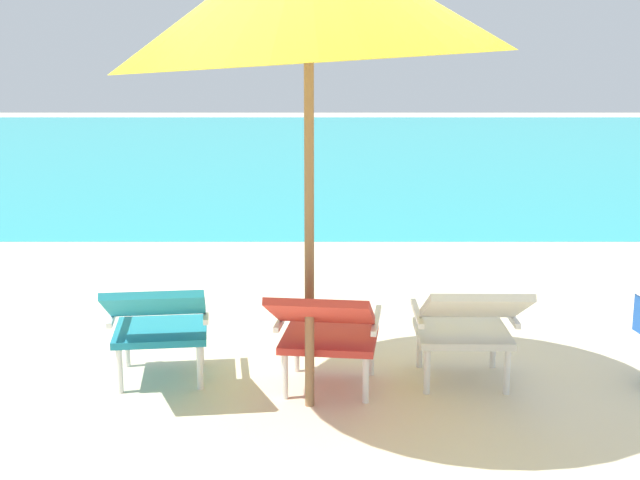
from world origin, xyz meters
name	(u,v)px	position (x,y,z in m)	size (l,w,h in m)	color
ground_plane	(319,239)	(0.00, 4.00, 0.00)	(40.00, 40.00, 0.00)	beige
ocean_band	(318,148)	(0.00, 12.84, 0.00)	(40.00, 18.00, 0.01)	#28B2B7
lounge_chair_left	(156,320)	(-0.91, -0.09, 0.40)	(0.64, 0.93, 0.68)	teal
lounge_chair_center	(324,327)	(0.02, -0.23, 0.40)	(0.64, 0.93, 0.68)	red
lounge_chair_right	(465,322)	(0.80, -0.13, 0.40)	(0.56, 0.88, 0.68)	silver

